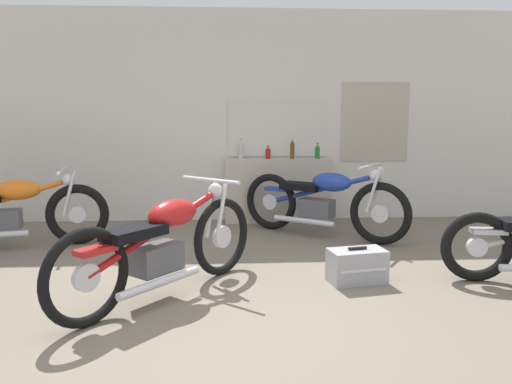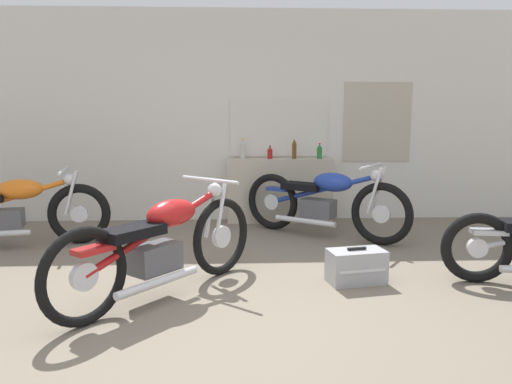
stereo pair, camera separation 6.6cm
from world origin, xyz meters
name	(u,v)px [view 2 (the right image)]	position (x,y,z in m)	size (l,w,h in m)	color
ground_plane	(218,323)	(0.00, 0.00, 0.00)	(24.00, 24.00, 0.00)	#706656
wall_back	(227,117)	(0.02, 3.46, 1.40)	(10.00, 0.07, 2.80)	silver
sill_counter	(280,190)	(0.73, 3.28, 0.43)	(1.40, 0.28, 0.85)	#B7AD99
bottle_leftmost	(243,150)	(0.23, 3.27, 0.97)	(0.07, 0.07, 0.27)	#B7B2A8
bottle_left_center	(270,153)	(0.59, 3.26, 0.93)	(0.07, 0.07, 0.17)	maroon
bottle_center	(294,149)	(0.91, 3.23, 0.98)	(0.06, 0.06, 0.29)	#5B3814
bottle_right_center	(319,152)	(1.25, 3.23, 0.94)	(0.07, 0.07, 0.21)	#23662D
motorcycle_red	(162,244)	(-0.46, 0.54, 0.43)	(1.42, 1.65, 0.90)	black
motorcycle_orange	(10,211)	(-2.32, 2.09, 0.41)	(2.08, 0.70, 0.84)	black
motorcycle_blue	(323,201)	(1.16, 2.41, 0.43)	(1.77, 1.30, 0.89)	black
hard_case_silver	(356,266)	(1.17, 0.79, 0.15)	(0.52, 0.35, 0.31)	#9E9EA3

